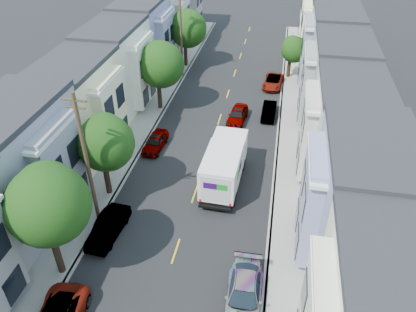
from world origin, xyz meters
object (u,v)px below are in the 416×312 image
at_px(lead_sedan, 238,115).
at_px(parked_right_b, 244,295).
at_px(utility_pole_near, 87,161).
at_px(utility_pole_far, 181,35).
at_px(parked_right_d, 273,82).
at_px(tree_c, 105,143).
at_px(tree_d, 160,65).
at_px(parked_right_c, 269,111).
at_px(tree_far_r, 293,50).
at_px(fedex_truck, 224,164).
at_px(parked_left_d, 155,142).
at_px(tree_b, 47,205).
at_px(tree_e, 187,29).
at_px(parked_left_c, 108,227).

distance_m(lead_sedan, parked_right_b, 21.34).
height_order(utility_pole_near, utility_pole_far, same).
relative_size(utility_pole_near, parked_right_d, 2.23).
bearing_deg(tree_c, lead_sedan, 58.21).
relative_size(tree_d, parked_right_c, 1.91).
distance_m(tree_far_r, fedex_truck, 22.76).
distance_m(tree_far_r, parked_left_d, 21.88).
distance_m(tree_d, fedex_truck, 14.46).
relative_size(utility_pole_near, parked_right_c, 2.61).
distance_m(tree_c, parked_right_d, 25.05).
xyz_separation_m(tree_b, tree_e, (0.00, 34.10, -0.74)).
relative_size(utility_pole_far, parked_right_c, 2.61).
height_order(parked_left_d, parked_right_c, parked_left_d).
bearing_deg(parked_right_d, utility_pole_near, -109.37).
bearing_deg(utility_pole_far, parked_right_d, -5.76).
distance_m(utility_pole_near, parked_right_b, 13.08).
height_order(tree_d, utility_pole_near, utility_pole_near).
height_order(utility_pole_far, parked_right_d, utility_pole_far).
relative_size(tree_e, parked_right_b, 1.45).
distance_m(tree_b, utility_pole_near, 5.00).
bearing_deg(parked_left_d, tree_d, 104.06).
distance_m(tree_d, parked_right_d, 14.28).
relative_size(tree_e, parked_left_c, 1.68).
relative_size(tree_b, parked_right_d, 1.79).
height_order(fedex_truck, parked_left_d, fedex_truck).
xyz_separation_m(tree_d, parked_right_b, (11.20, -22.29, -4.22)).
bearing_deg(utility_pole_far, parked_right_b, -70.22).
distance_m(tree_d, parked_left_c, 19.09).
bearing_deg(utility_pole_far, utility_pole_near, -90.00).
distance_m(tree_b, parked_left_d, 15.57).
distance_m(tree_b, tree_e, 34.11).
bearing_deg(lead_sedan, parked_right_d, 76.00).
height_order(tree_d, tree_far_r, tree_d).
xyz_separation_m(parked_right_b, parked_right_c, (0.00, 22.67, -0.11)).
relative_size(tree_b, utility_pole_far, 0.80).
bearing_deg(tree_b, parked_right_b, -0.83).
relative_size(tree_b, tree_c, 1.17).
distance_m(parked_left_c, parked_right_b, 10.49).
bearing_deg(tree_far_r, parked_left_c, -111.91).
distance_m(fedex_truck, parked_left_c, 10.04).
xyz_separation_m(tree_far_r, utility_pole_far, (-13.20, -1.93, 1.62)).
xyz_separation_m(parked_right_c, parked_right_d, (0.00, 7.34, -0.02)).
distance_m(tree_d, parked_left_d, 8.71).
height_order(tree_b, tree_e, tree_b).
relative_size(utility_pole_far, fedex_truck, 1.42).
bearing_deg(utility_pole_near, parked_right_d, 65.76).
relative_size(tree_far_r, parked_right_c, 1.33).
xyz_separation_m(tree_c, tree_e, (0.00, 26.28, 0.17)).
distance_m(tree_e, utility_pole_far, 3.14).
height_order(tree_c, utility_pole_near, utility_pole_near).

